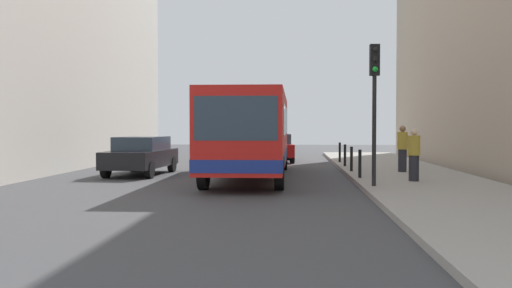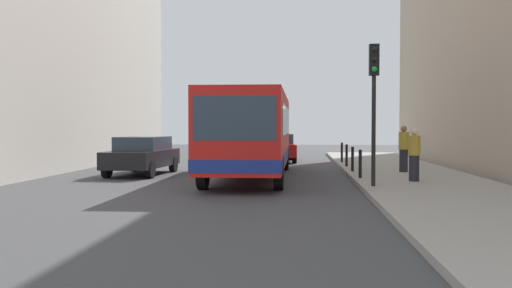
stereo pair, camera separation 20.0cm
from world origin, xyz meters
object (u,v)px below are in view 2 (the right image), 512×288
(car_behind_bus, at_px, (277,147))
(pedestrian_mid_sidewalk, at_px, (404,149))
(car_beside_bus, at_px, (142,155))
(bollard_far, at_px, (347,155))
(bollard_farthest, at_px, (342,152))
(traffic_light, at_px, (374,87))
(bollard_near, at_px, (360,164))
(bollard_mid, at_px, (353,159))
(bus, at_px, (252,131))
(pedestrian_near_signal, at_px, (414,155))

(car_behind_bus, height_order, pedestrian_mid_sidewalk, pedestrian_mid_sidewalk)
(car_beside_bus, distance_m, bollard_far, 8.74)
(bollard_farthest, bearing_deg, pedestrian_mid_sidewalk, -71.77)
(car_behind_bus, xyz_separation_m, bollard_far, (3.24, -5.43, -0.16))
(bollard_farthest, distance_m, pedestrian_mid_sidewalk, 6.10)
(traffic_light, bearing_deg, pedestrian_mid_sidewalk, 71.22)
(bollard_farthest, bearing_deg, bollard_near, -90.00)
(car_behind_bus, xyz_separation_m, bollard_farthest, (3.24, -2.62, -0.16))
(bollard_near, height_order, bollard_farthest, same)
(bollard_far, height_order, bollard_farthest, same)
(car_beside_bus, xyz_separation_m, bollard_mid, (8.14, 0.38, -0.16))
(bus, bearing_deg, bollard_near, 159.36)
(car_behind_bus, distance_m, pedestrian_near_signal, 13.04)
(car_beside_bus, bearing_deg, bollard_near, 166.87)
(bollard_mid, bearing_deg, traffic_light, -88.95)
(bus, height_order, bollard_mid, bus)
(bollard_near, height_order, pedestrian_mid_sidewalk, pedestrian_mid_sidewalk)
(bollard_far, bearing_deg, traffic_light, -89.31)
(bus, relative_size, pedestrian_near_signal, 6.61)
(car_beside_bus, xyz_separation_m, bollard_near, (8.14, -2.42, -0.16))
(car_behind_bus, bearing_deg, bollard_mid, 107.05)
(car_behind_bus, height_order, bollard_near, car_behind_bus)
(bollard_near, height_order, bollard_far, same)
(bollard_near, relative_size, bollard_mid, 1.00)
(car_behind_bus, relative_size, bollard_near, 4.76)
(bus, height_order, pedestrian_near_signal, bus)
(bollard_mid, bearing_deg, bus, -159.89)
(car_beside_bus, distance_m, pedestrian_mid_sidewalk, 10.05)
(bollard_far, bearing_deg, bollard_farthest, 90.00)
(car_behind_bus, relative_size, pedestrian_mid_sidewalk, 2.58)
(bollard_near, bearing_deg, pedestrian_mid_sidewalk, 54.21)
(car_behind_bus, xyz_separation_m, bollard_mid, (3.24, -8.24, -0.16))
(bus, xyz_separation_m, bollard_near, (3.78, -1.42, -1.10))
(bollard_mid, bearing_deg, pedestrian_near_signal, -68.00)
(bollard_far, bearing_deg, pedestrian_mid_sidewalk, -57.36)
(traffic_light, distance_m, pedestrian_near_signal, 2.96)
(bollard_near, relative_size, pedestrian_near_signal, 0.57)
(car_behind_bus, relative_size, bollard_mid, 4.76)
(car_beside_bus, height_order, bollard_far, car_beside_bus)
(car_beside_bus, relative_size, bollard_near, 4.74)
(bollard_near, distance_m, pedestrian_near_signal, 1.94)
(traffic_light, bearing_deg, bus, 133.50)
(traffic_light, xyz_separation_m, bollard_near, (-0.10, 2.66, -2.38))
(car_beside_bus, relative_size, bollard_far, 4.74)
(bollard_mid, distance_m, pedestrian_near_signal, 4.20)
(bollard_mid, relative_size, bollard_farthest, 1.00)
(car_beside_bus, height_order, bollard_farthest, car_beside_bus)
(traffic_light, bearing_deg, car_behind_bus, 103.68)
(bollard_mid, height_order, pedestrian_near_signal, pedestrian_near_signal)
(car_behind_bus, bearing_deg, bollard_farthest, 136.59)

